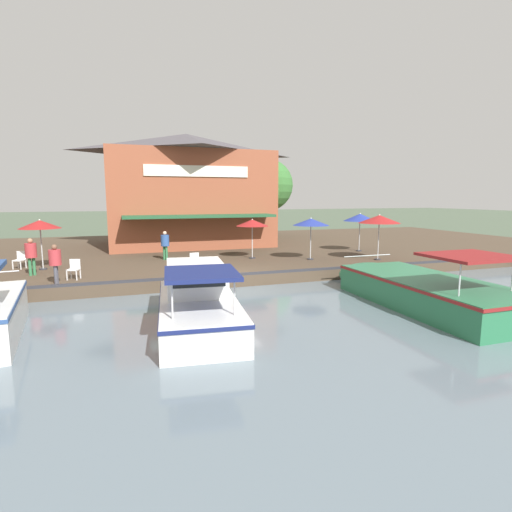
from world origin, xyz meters
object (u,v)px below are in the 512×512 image
object	(u,v)px
cafe_chair_facing_river	(74,268)
person_at_quay_edge	(55,260)
patio_umbrella_back_row	(40,224)
patio_umbrella_by_entrance	(311,222)
person_near_entrance	(165,242)
cafe_chair_back_row_seat	(195,261)
cafe_chair_far_corner_seat	(20,259)
tree_downstream_bank	(266,187)
motorboat_outer_channel	(414,287)
patio_umbrella_near_quay_edge	(360,217)
waterfront_restaurant	(187,189)
patio_umbrella_mid_patio_left	(379,219)
patio_umbrella_far_corner	(252,223)
motorboat_distant_upstream	(197,299)
person_mid_patio	(31,252)

from	to	relation	value
cafe_chair_facing_river	person_at_quay_edge	xyz separation A→B (m)	(0.96, -0.57, 0.54)
patio_umbrella_back_row	patio_umbrella_by_entrance	world-z (taller)	patio_umbrella_back_row
patio_umbrella_by_entrance	person_near_entrance	bearing A→B (deg)	-108.05
cafe_chair_back_row_seat	cafe_chair_facing_river	world-z (taller)	same
cafe_chair_far_corner_seat	tree_downstream_bank	distance (m)	21.40
person_near_entrance	motorboat_outer_channel	xyz separation A→B (m)	(10.31, 8.29, -0.93)
patio_umbrella_by_entrance	cafe_chair_back_row_seat	distance (m)	7.09
patio_umbrella_near_quay_edge	tree_downstream_bank	distance (m)	12.18
waterfront_restaurant	patio_umbrella_mid_patio_left	xyz separation A→B (m)	(11.20, 8.77, -1.79)
person_near_entrance	tree_downstream_bank	size ratio (longest dim) A/B	0.23
tree_downstream_bank	patio_umbrella_back_row	bearing A→B (deg)	-51.94
waterfront_restaurant	patio_umbrella_by_entrance	distance (m)	11.36
waterfront_restaurant	patio_umbrella_far_corner	world-z (taller)	waterfront_restaurant
person_at_quay_edge	cafe_chair_back_row_seat	bearing A→B (deg)	102.10
patio_umbrella_back_row	patio_umbrella_near_quay_edge	xyz separation A→B (m)	(-0.89, 18.30, -0.00)
cafe_chair_back_row_seat	cafe_chair_facing_river	distance (m)	5.26
cafe_chair_back_row_seat	person_at_quay_edge	world-z (taller)	person_at_quay_edge
waterfront_restaurant	person_at_quay_edge	xyz separation A→B (m)	(12.50, -7.34, -3.06)
cafe_chair_back_row_seat	motorboat_distant_upstream	xyz separation A→B (m)	(6.15, -1.04, -0.28)
cafe_chair_far_corner_seat	cafe_chair_facing_river	bearing A→B (deg)	37.57
patio_umbrella_far_corner	person_near_entrance	world-z (taller)	patio_umbrella_far_corner
patio_umbrella_back_row	motorboat_outer_channel	xyz separation A→B (m)	(9.10, 14.26, -2.12)
patio_umbrella_back_row	patio_umbrella_far_corner	xyz separation A→B (m)	(-0.16, 10.74, -0.16)
cafe_chair_back_row_seat	motorboat_distant_upstream	distance (m)	6.25
waterfront_restaurant	patio_umbrella_mid_patio_left	size ratio (longest dim) A/B	4.59
patio_umbrella_mid_patio_left	motorboat_distant_upstream	size ratio (longest dim) A/B	0.37
cafe_chair_facing_river	waterfront_restaurant	bearing A→B (deg)	149.62
patio_umbrella_far_corner	motorboat_distant_upstream	xyz separation A→B (m)	(8.99, -4.84, -1.84)
person_mid_patio	person_near_entrance	distance (m)	6.72
motorboat_distant_upstream	patio_umbrella_mid_patio_left	bearing A→B (deg)	118.69
patio_umbrella_far_corner	cafe_chair_facing_river	bearing A→B (deg)	-70.96
person_near_entrance	motorboat_outer_channel	size ratio (longest dim) A/B	0.19
cafe_chair_far_corner_seat	patio_umbrella_back_row	bearing A→B (deg)	58.94
person_mid_patio	cafe_chair_facing_river	bearing A→B (deg)	51.71
cafe_chair_facing_river	patio_umbrella_mid_patio_left	bearing A→B (deg)	91.27
patio_umbrella_far_corner	person_at_quay_edge	size ratio (longest dim) A/B	1.40
cafe_chair_facing_river	patio_umbrella_back_row	bearing A→B (deg)	-150.34
patio_umbrella_mid_patio_left	cafe_chair_facing_river	distance (m)	15.65
cafe_chair_back_row_seat	patio_umbrella_mid_patio_left	bearing A→B (deg)	90.29
cafe_chair_far_corner_seat	patio_umbrella_near_quay_edge	bearing A→B (deg)	90.65
cafe_chair_far_corner_seat	person_at_quay_edge	size ratio (longest dim) A/B	0.52
patio_umbrella_near_quay_edge	person_near_entrance	distance (m)	12.40
waterfront_restaurant	motorboat_outer_channel	xyz separation A→B (m)	(17.68, 5.79, -4.00)
patio_umbrella_far_corner	cafe_chair_back_row_seat	world-z (taller)	patio_umbrella_far_corner
patio_umbrella_far_corner	person_at_quay_edge	distance (m)	10.50
waterfront_restaurant	patio_umbrella_near_quay_edge	world-z (taller)	waterfront_restaurant
motorboat_distant_upstream	patio_umbrella_near_quay_edge	bearing A→B (deg)	128.08
cafe_chair_far_corner_seat	patio_umbrella_by_entrance	bearing A→B (deg)	82.42
cafe_chair_facing_river	motorboat_outer_channel	distance (m)	13.99
patio_umbrella_by_entrance	person_at_quay_edge	bearing A→B (deg)	-78.25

